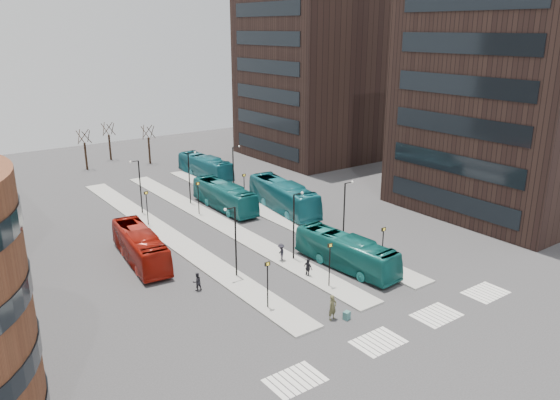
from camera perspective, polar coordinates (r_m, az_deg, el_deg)
ground at (r=36.59m, az=16.06°, el=-16.26°), size 160.00×160.00×0.00m
island_left at (r=55.84m, az=-11.59°, el=-3.67°), size 2.50×45.00×0.15m
island_mid at (r=58.36m, az=-6.25°, el=-2.46°), size 2.50×45.00×0.15m
island_right at (r=61.37m, az=-1.40°, el=-1.34°), size 2.50×45.00×0.15m
suitcase at (r=40.15m, az=6.98°, el=-11.89°), size 0.54×0.46×0.60m
red_bus at (r=50.06m, az=-14.40°, el=-4.69°), size 3.67×10.79×2.94m
teal_bus_a at (r=47.64m, az=6.91°, el=-5.41°), size 3.20×10.66×2.93m
teal_bus_b at (r=62.79m, az=-5.83°, el=0.40°), size 2.70×10.94×3.04m
teal_bus_c at (r=61.96m, az=0.36°, el=0.41°), size 4.28×12.34×3.37m
teal_bus_d at (r=76.78m, az=-7.83°, el=3.49°), size 3.09×10.93×3.01m
traveller at (r=39.73m, az=5.52°, el=-11.11°), size 0.72×0.49×1.89m
commuter_a at (r=44.15m, az=-8.66°, el=-8.44°), size 0.73×0.57×1.50m
commuter_b at (r=45.90m, az=2.95°, el=-7.10°), size 0.48×0.99×1.63m
commuter_c at (r=48.70m, az=0.12°, el=-5.53°), size 1.04×1.27×1.70m
crosswalk_stripes at (r=39.84m, az=13.06°, el=-12.98°), size 22.35×2.40×0.01m
tower_near at (r=66.42m, az=23.69°, el=11.85°), size 20.12×20.00×30.00m
tower_far at (r=88.68m, az=4.06°, el=14.32°), size 20.12×20.00×30.00m
sign_poles at (r=51.74m, az=-2.82°, el=-2.28°), size 12.45×22.12×3.65m
lamp_posts at (r=55.92m, az=-4.78°, el=0.47°), size 14.04×20.24×6.12m
bare_trees at (r=86.79m, az=-16.86°, el=5.36°), size 10.97×8.14×5.90m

